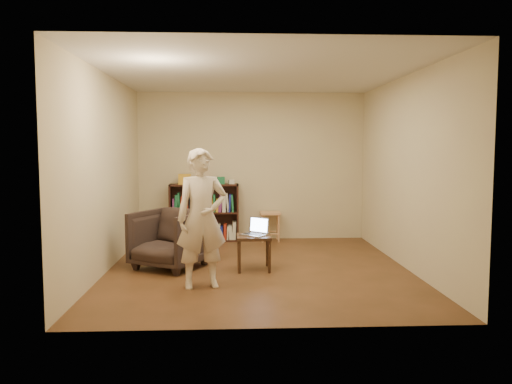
{
  "coord_description": "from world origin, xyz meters",
  "views": [
    {
      "loc": [
        -0.34,
        -6.61,
        1.62
      ],
      "look_at": [
        -0.01,
        0.35,
        1.01
      ],
      "focal_mm": 35.0,
      "sensor_mm": 36.0,
      "label": 1
    }
  ],
  "objects_px": {
    "side_table": "(254,241)",
    "laptop": "(256,231)",
    "bookshelf": "(204,216)",
    "stool": "(270,218)",
    "person": "(202,218)",
    "armchair": "(170,239)"
  },
  "relations": [
    {
      "from": "person",
      "to": "armchair",
      "type": "bearing_deg",
      "value": 103.79
    },
    {
      "from": "side_table",
      "to": "laptop",
      "type": "bearing_deg",
      "value": 46.73
    },
    {
      "from": "person",
      "to": "laptop",
      "type": "bearing_deg",
      "value": 38.43
    },
    {
      "from": "bookshelf",
      "to": "side_table",
      "type": "distance_m",
      "value": 2.28
    },
    {
      "from": "bookshelf",
      "to": "laptop",
      "type": "relative_size",
      "value": 3.02
    },
    {
      "from": "bookshelf",
      "to": "stool",
      "type": "height_order",
      "value": "bookshelf"
    },
    {
      "from": "bookshelf",
      "to": "armchair",
      "type": "distance_m",
      "value": 2.01
    },
    {
      "from": "laptop",
      "to": "person",
      "type": "height_order",
      "value": "person"
    },
    {
      "from": "stool",
      "to": "side_table",
      "type": "xyz_separation_m",
      "value": [
        -0.38,
        -2.08,
        -0.03
      ]
    },
    {
      "from": "side_table",
      "to": "laptop",
      "type": "relative_size",
      "value": 1.17
    },
    {
      "from": "stool",
      "to": "laptop",
      "type": "bearing_deg",
      "value": -99.62
    },
    {
      "from": "bookshelf",
      "to": "person",
      "type": "distance_m",
      "value": 2.98
    },
    {
      "from": "side_table",
      "to": "person",
      "type": "xyz_separation_m",
      "value": [
        -0.64,
        -0.81,
        0.42
      ]
    },
    {
      "from": "laptop",
      "to": "side_table",
      "type": "bearing_deg",
      "value": -93.24
    },
    {
      "from": "armchair",
      "to": "person",
      "type": "relative_size",
      "value": 0.54
    },
    {
      "from": "armchair",
      "to": "side_table",
      "type": "height_order",
      "value": "armchair"
    },
    {
      "from": "bookshelf",
      "to": "stool",
      "type": "bearing_deg",
      "value": -3.36
    },
    {
      "from": "stool",
      "to": "side_table",
      "type": "distance_m",
      "value": 2.11
    },
    {
      "from": "bookshelf",
      "to": "person",
      "type": "relative_size",
      "value": 0.74
    },
    {
      "from": "side_table",
      "to": "person",
      "type": "height_order",
      "value": "person"
    },
    {
      "from": "bookshelf",
      "to": "side_table",
      "type": "xyz_separation_m",
      "value": [
        0.78,
        -2.15,
        -0.05
      ]
    },
    {
      "from": "stool",
      "to": "laptop",
      "type": "relative_size",
      "value": 1.28
    }
  ]
}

